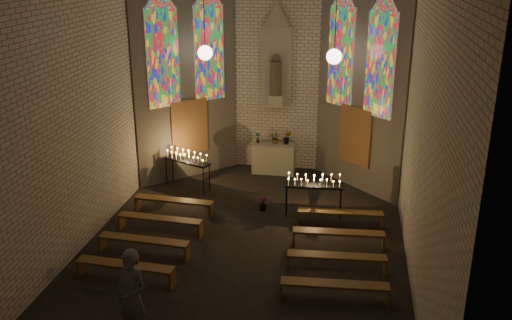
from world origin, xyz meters
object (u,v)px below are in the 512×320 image
Objects in this scene: altar at (274,158)px; votive_stand_right at (314,183)px; visitor at (132,296)px; votive_stand_left at (187,158)px; aisle_flower_pot at (263,204)px.

altar is 0.86× the size of votive_stand_right.
altar is at bearing 102.87° from visitor.
votive_stand_left is (-2.45, -1.85, 0.51)m from altar.
altar is at bearing 113.13° from votive_stand_right.
votive_stand_left is 0.99× the size of votive_stand_right.
aisle_flower_pot is 0.26× the size of votive_stand_left.
altar is 3.39× the size of aisle_flower_pot.
altar is 9.30m from visitor.
aisle_flower_pot is 0.22× the size of visitor.
votive_stand_right is (4.02, -1.32, 0.01)m from votive_stand_left.
aisle_flower_pot is 1.66m from votive_stand_right.
aisle_flower_pot is 6.37m from visitor.
visitor reaches higher than altar.
altar reaches higher than aisle_flower_pot.
votive_stand_left reaches higher than aisle_flower_pot.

